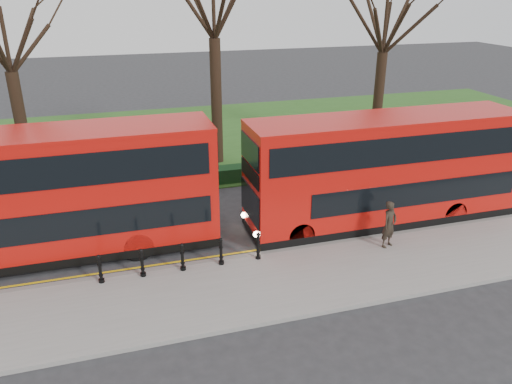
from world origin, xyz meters
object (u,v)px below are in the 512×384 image
object	(u,v)px
bus_lead	(48,196)
bus_rear	(384,171)
bollard_row	(182,257)
pedestrian	(389,224)

from	to	relation	value
bus_lead	bus_rear	world-z (taller)	bus_lead
bollard_row	pedestrian	world-z (taller)	pedestrian
bus_rear	bollard_row	bearing A→B (deg)	-168.68
pedestrian	bus_rear	bearing A→B (deg)	43.61
bollard_row	bus_rear	bearing A→B (deg)	11.32
bus_lead	pedestrian	size ratio (longest dim) A/B	6.50
bus_rear	pedestrian	world-z (taller)	bus_rear
bus_lead	bus_rear	size ratio (longest dim) A/B	1.04
bollard_row	bus_lead	xyz separation A→B (m)	(-4.35, 2.66, 1.77)
bus_rear	pedestrian	size ratio (longest dim) A/B	6.26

